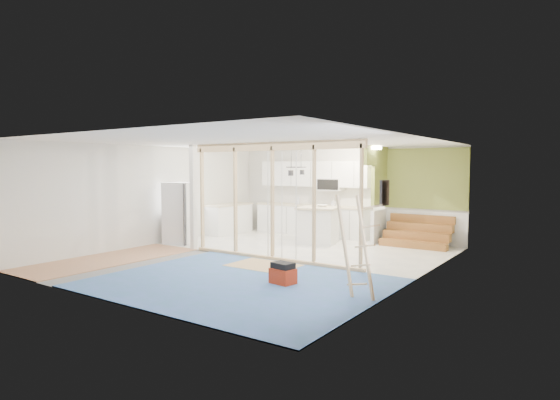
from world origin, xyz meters
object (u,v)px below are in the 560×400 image
Objects in this scene: island at (318,226)px; ladder at (357,246)px; toolbox at (283,274)px; fridge at (180,213)px.

ladder reaches higher than island.
toolbox is at bearing -82.66° from island.
fridge reaches higher than island.
toolbox is at bearing -167.46° from ladder.
island is at bearing 11.88° from fridge.
toolbox is 0.28× the size of ladder.
ladder is at bearing 7.01° from toolbox.
fridge is 3.72m from island.
island reaches higher than toolbox.
fridge is at bearing -160.69° from island.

